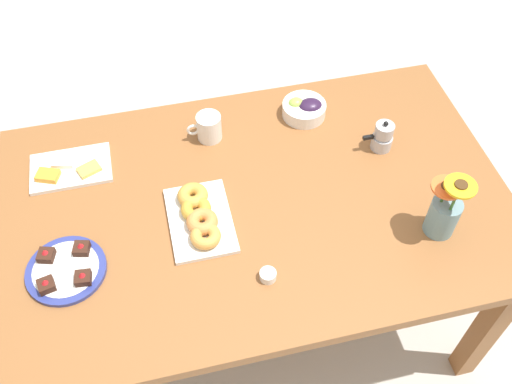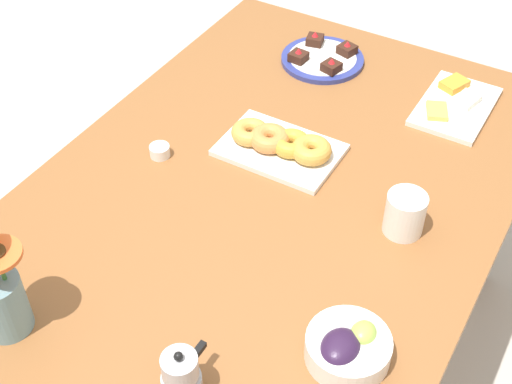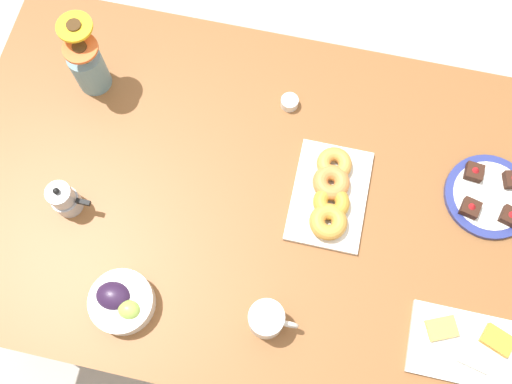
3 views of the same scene
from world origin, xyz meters
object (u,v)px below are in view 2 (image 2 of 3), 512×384
at_px(moka_pot, 181,377).
at_px(jam_cup_honey, 160,151).
at_px(flower_vase, 0,297).
at_px(coffee_mug, 405,213).
at_px(croissant_platter, 281,144).
at_px(dessert_plate, 322,58).
at_px(grape_bowl, 348,347).
at_px(dining_table, 256,232).
at_px(cheese_platter, 455,104).

bearing_deg(moka_pot, jam_cup_honey, 39.35).
height_order(flower_vase, moka_pot, flower_vase).
relative_size(coffee_mug, croissant_platter, 0.42).
xyz_separation_m(dessert_plate, flower_vase, (-1.10, 0.11, 0.07)).
height_order(grape_bowl, moka_pot, moka_pot).
height_order(dining_table, moka_pot, moka_pot).
height_order(dining_table, jam_cup_honey, jam_cup_honey).
distance_m(grape_bowl, dessert_plate, 0.96).
height_order(cheese_platter, moka_pot, moka_pot).
bearing_deg(dining_table, moka_pot, -164.93).
xyz_separation_m(coffee_mug, grape_bowl, (-0.35, -0.03, -0.02)).
distance_m(dining_table, moka_pot, 0.50).
distance_m(dining_table, jam_cup_honey, 0.30).
relative_size(dessert_plate, flower_vase, 0.96).
relative_size(dining_table, coffee_mug, 13.39).
bearing_deg(coffee_mug, dessert_plate, 41.22).
relative_size(dining_table, cheese_platter, 6.15).
bearing_deg(dessert_plate, cheese_platter, -93.14).
distance_m(dining_table, flower_vase, 0.59).
xyz_separation_m(coffee_mug, moka_pot, (-0.56, 0.18, 0.00)).
xyz_separation_m(dessert_plate, moka_pot, (-1.05, -0.25, 0.04)).
distance_m(cheese_platter, jam_cup_honey, 0.76).
bearing_deg(dining_table, croissant_platter, 12.34).
relative_size(jam_cup_honey, moka_pot, 0.40).
relative_size(coffee_mug, jam_cup_honey, 2.49).
bearing_deg(jam_cup_honey, cheese_platter, -45.31).
distance_m(coffee_mug, jam_cup_honey, 0.59).
bearing_deg(jam_cup_honey, moka_pot, -140.65).
bearing_deg(dessert_plate, flower_vase, 174.42).
distance_m(dining_table, coffee_mug, 0.35).
bearing_deg(cheese_platter, dining_table, 155.39).
bearing_deg(flower_vase, dessert_plate, -5.58).
height_order(cheese_platter, flower_vase, flower_vase).
xyz_separation_m(flower_vase, moka_pot, (0.04, -0.36, -0.03)).
xyz_separation_m(jam_cup_honey, flower_vase, (-0.54, -0.05, 0.07)).
distance_m(croissant_platter, dessert_plate, 0.41).
bearing_deg(jam_cup_honey, grape_bowl, -114.97).
bearing_deg(jam_cup_honey, dining_table, -96.43).
distance_m(flower_vase, moka_pot, 0.37).
bearing_deg(croissant_platter, dessert_plate, 12.36).
relative_size(dining_table, grape_bowl, 10.37).
bearing_deg(grape_bowl, jam_cup_honey, 65.03).
height_order(grape_bowl, croissant_platter, grape_bowl).
height_order(cheese_platter, jam_cup_honey, cheese_platter).
bearing_deg(flower_vase, coffee_mug, -41.96).
distance_m(cheese_platter, croissant_platter, 0.49).
xyz_separation_m(cheese_platter, moka_pot, (-1.03, 0.13, 0.04)).
relative_size(cheese_platter, moka_pot, 2.18).
bearing_deg(dining_table, grape_bowl, -127.25).
relative_size(grape_bowl, flower_vase, 0.64).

